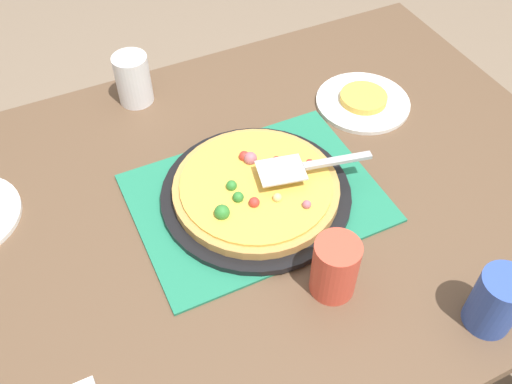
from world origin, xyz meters
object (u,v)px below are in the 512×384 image
(cup_near, at_px, (335,268))
(served_slice_right, at_px, (364,98))
(pizza, at_px, (256,188))
(plate_far_right, at_px, (363,102))
(cup_far, at_px, (496,301))
(pizza_pan, at_px, (256,194))
(cup_corner, at_px, (133,79))
(pizza_server, at_px, (305,166))

(cup_near, bearing_deg, served_slice_right, 51.27)
(served_slice_right, bearing_deg, pizza, -155.90)
(plate_far_right, height_order, cup_far, cup_far)
(pizza, height_order, served_slice_right, pizza)
(pizza_pan, xyz_separation_m, served_slice_right, (0.36, 0.16, 0.01))
(pizza_pan, distance_m, cup_corner, 0.42)
(plate_far_right, height_order, served_slice_right, served_slice_right)
(cup_corner, distance_m, pizza_server, 0.48)
(pizza_server, bearing_deg, plate_far_right, 34.67)
(pizza_pan, bearing_deg, plate_far_right, 24.12)
(plate_far_right, distance_m, pizza_server, 0.32)
(cup_far, bearing_deg, served_slice_right, 78.01)
(cup_far, distance_m, pizza_server, 0.42)
(plate_far_right, distance_m, cup_far, 0.59)
(pizza_pan, bearing_deg, cup_near, -82.66)
(cup_far, relative_size, cup_corner, 1.00)
(pizza_server, bearing_deg, served_slice_right, 34.67)
(cup_near, distance_m, cup_far, 0.26)
(served_slice_right, relative_size, cup_near, 0.92)
(cup_corner, bearing_deg, plate_far_right, -27.18)
(served_slice_right, height_order, cup_near, cup_near)
(pizza_pan, xyz_separation_m, plate_far_right, (0.36, 0.16, -0.01))
(pizza, xyz_separation_m, pizza_server, (0.10, -0.02, 0.04))
(pizza_pan, distance_m, plate_far_right, 0.39)
(cup_far, bearing_deg, cup_corner, 113.47)
(pizza, bearing_deg, pizza_server, -11.89)
(pizza_pan, bearing_deg, cup_far, -60.51)
(cup_near, relative_size, cup_far, 1.00)
(pizza_pan, distance_m, cup_far, 0.48)
(pizza, distance_m, plate_far_right, 0.39)
(served_slice_right, relative_size, cup_far, 0.92)
(served_slice_right, bearing_deg, pizza_server, -145.33)
(plate_far_right, height_order, pizza_server, pizza_server)
(cup_near, bearing_deg, pizza, 97.49)
(pizza, relative_size, cup_near, 2.75)
(pizza_server, bearing_deg, cup_corner, 117.07)
(pizza_pan, distance_m, served_slice_right, 0.39)
(plate_far_right, xyz_separation_m, cup_corner, (-0.48, 0.24, 0.06))
(pizza_pan, xyz_separation_m, cup_corner, (-0.12, 0.40, 0.05))
(pizza, bearing_deg, pizza_pan, 11.42)
(cup_corner, xyz_separation_m, pizza_server, (0.22, -0.42, 0.01))
(cup_near, bearing_deg, pizza_server, 74.01)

